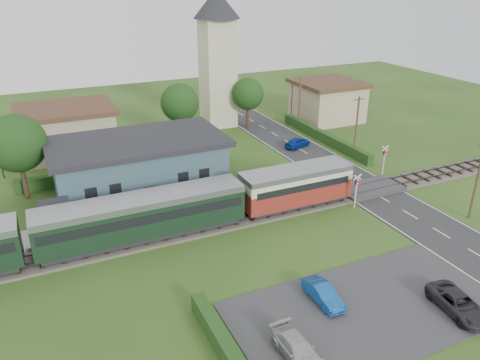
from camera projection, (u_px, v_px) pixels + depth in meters
name	position (u px, v px, depth m)	size (l,w,h in m)	color
ground	(290.00, 221.00, 39.60)	(120.00, 120.00, 0.00)	#2D4C19
railway_track	(278.00, 209.00, 41.22)	(76.00, 3.20, 0.49)	#4C443D
road	(383.00, 199.00, 43.42)	(6.00, 70.00, 0.05)	#28282B
car_park	(367.00, 309.00, 29.03)	(17.00, 9.00, 0.08)	#333335
crossing_deck	(369.00, 188.00, 45.00)	(6.20, 3.40, 0.45)	#333335
platform	(158.00, 215.00, 40.00)	(30.00, 3.00, 0.45)	gray
equipment_hut	(56.00, 218.00, 36.33)	(2.30, 2.30, 2.55)	beige
station_building	(139.00, 165.00, 43.83)	(16.00, 9.00, 5.30)	#375B6A
train	(100.00, 224.00, 34.60)	(43.20, 2.90, 3.40)	#232328
church_tower	(217.00, 49.00, 60.66)	(6.00, 6.00, 17.60)	beige
house_west	(67.00, 130.00, 53.51)	(10.80, 8.80, 5.50)	tan
house_east	(327.00, 100.00, 66.07)	(8.80, 8.80, 5.50)	tan
hedge_carpark	(226.00, 349.00, 25.17)	(0.80, 9.00, 1.20)	#193814
hedge_roadside	(324.00, 137.00, 58.09)	(0.80, 18.00, 1.20)	#193814
hedge_station	(131.00, 169.00, 48.39)	(22.00, 0.80, 1.30)	#193814
tree_a	(17.00, 143.00, 41.41)	(5.20, 5.20, 8.00)	#332316
tree_b	(180.00, 103.00, 55.93)	(4.60, 4.60, 7.34)	#332316
tree_c	(248.00, 94.00, 61.56)	(4.20, 4.20, 6.78)	#332316
utility_pole_b	(477.00, 179.00, 38.58)	(1.40, 0.22, 7.00)	#473321
utility_pole_c	(356.00, 127.00, 51.88)	(1.40, 0.22, 7.00)	#473321
utility_pole_d	(300.00, 102.00, 61.86)	(1.40, 0.22, 7.00)	#473321
crossing_signal_near	(357.00, 186.00, 40.85)	(0.84, 0.28, 3.28)	silver
crossing_signal_far	(384.00, 156.00, 47.59)	(0.84, 0.28, 3.28)	silver
streetlamp_east	(292.00, 97.00, 66.94)	(0.30, 0.30, 5.15)	#3F3F47
car_on_road	(297.00, 142.00, 56.01)	(1.42, 3.53, 1.20)	navy
car_park_blue	(323.00, 294.00, 29.49)	(1.20, 3.43, 1.13)	#124C9E
car_park_silver	(298.00, 349.00, 25.14)	(1.59, 3.91, 1.14)	#B8B8B8
car_park_dark	(458.00, 303.00, 28.58)	(1.98, 4.29, 1.19)	#2B2A2F
pedestrian_near	(234.00, 187.00, 42.52)	(0.70, 0.46, 1.92)	gray
pedestrian_far	(63.00, 221.00, 36.60)	(0.91, 0.71, 1.88)	gray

